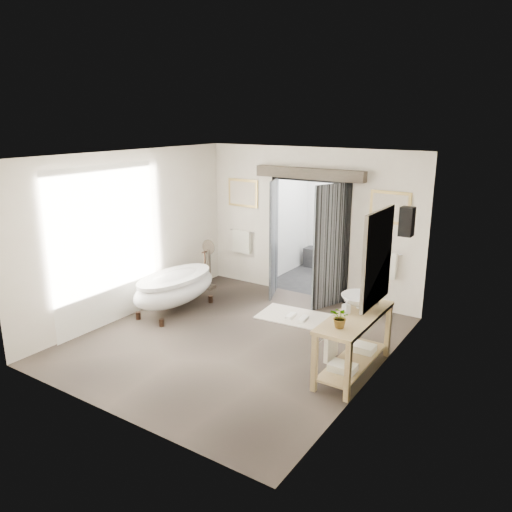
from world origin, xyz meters
The scene contains 13 objects.
ground_plane centered at (0.00, 0.00, 0.00)m, with size 5.00×5.00×0.00m, color brown.
room_shell centered at (-0.04, -0.13, 1.86)m, with size 4.52×5.02×2.91m.
shower_room centered at (0.00, 3.99, 0.91)m, with size 2.22×2.01×2.51m.
back_wall_dressing centered at (0.00, 2.32, 1.56)m, with size 3.82×0.78×2.52m.
clawfoot_tub centered at (-1.64, 0.41, 0.45)m, with size 0.85×1.90×0.93m.
vanity centered at (1.95, 0.03, 0.51)m, with size 0.57×1.60×0.85m.
pedestal_mirror centered at (-1.88, 1.70, 0.45)m, with size 0.31×0.20×1.04m.
rug centered at (0.30, 1.34, 0.01)m, with size 1.20×0.80×0.01m, color beige.
slippers centered at (0.44, 1.25, 0.04)m, with size 0.39×0.28×0.05m.
basin centered at (1.93, 0.34, 0.95)m, with size 0.56×0.56×0.19m, color white.
plant centered at (1.97, -0.45, 0.99)m, with size 0.25×0.22×0.28m, color gray.
soap_bottle_a centered at (1.84, 0.04, 0.95)m, with size 0.09×0.09×0.19m, color gray.
soap_bottle_b centered at (1.95, 0.62, 0.93)m, with size 0.12×0.12×0.16m, color gray.
Camera 1 is at (4.29, -5.94, 3.45)m, focal length 35.00 mm.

